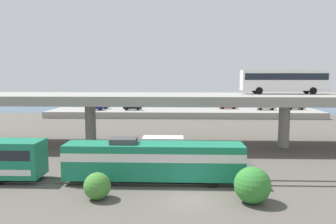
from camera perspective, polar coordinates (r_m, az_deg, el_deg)
ground_plane at (r=27.68m, az=3.93°, el=-14.73°), size 260.00×260.00×0.00m
rail_strip_near at (r=30.73m, az=3.73°, el=-12.43°), size 110.00×0.12×0.12m
rail_strip_far at (r=32.12m, az=3.66°, el=-11.60°), size 110.00×0.12×0.12m
train_locomotive at (r=30.85m, az=-0.89°, el=-8.22°), size 17.65×3.04×4.18m
highway_overpass at (r=45.95m, az=3.21°, el=2.10°), size 96.00×10.97×7.33m
transit_bus_on_overpass at (r=49.94m, az=19.43°, el=5.34°), size 12.00×2.68×3.40m
service_truck_west at (r=37.47m, az=0.50°, el=-6.47°), size 6.80×2.46×3.04m
pier_parking_lot at (r=81.34m, az=2.72°, el=-0.16°), size 65.95×12.06×1.51m
parked_car_0 at (r=84.36m, az=16.53°, el=0.86°), size 4.60×1.99×1.50m
parked_car_1 at (r=81.07m, az=-6.11°, el=0.87°), size 4.48×1.85×1.50m
parked_car_2 at (r=85.29m, az=-11.62°, el=1.05°), size 4.46×1.97×1.50m
parked_car_3 at (r=87.56m, az=21.20°, el=0.88°), size 4.36×1.88×1.50m
parked_car_4 at (r=85.02m, az=10.31°, el=1.06°), size 4.61×1.94×1.50m
parked_car_5 at (r=82.07m, az=-12.54°, el=0.82°), size 4.20×1.83×1.50m
harbor_water at (r=104.30m, az=2.58°, el=0.85°), size 140.00×36.00×0.01m
shrub_left at (r=27.71m, az=-12.17°, el=-12.43°), size 2.19×2.19×2.19m
shrub_right at (r=27.10m, az=14.41°, el=-12.16°), size 2.87×2.87×2.87m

